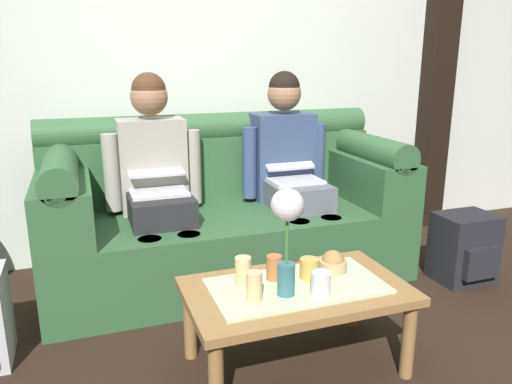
{
  "coord_description": "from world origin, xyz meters",
  "views": [
    {
      "loc": [
        -0.79,
        -1.6,
        1.29
      ],
      "look_at": [
        0.09,
        0.87,
        0.59
      ],
      "focal_mm": 34.76,
      "sensor_mm": 36.0,
      "label": 1
    }
  ],
  "objects_px": {
    "cup_near_left": "(243,271)",
    "cup_near_right": "(274,268)",
    "person_right": "(289,164)",
    "cup_far_left": "(254,286)",
    "couch": "(226,215)",
    "cup_far_right": "(321,284)",
    "cup_far_center": "(309,268)",
    "person_left": "(156,174)",
    "flower_vase": "(287,223)",
    "backpack_right": "(465,248)",
    "snack_bowl": "(333,263)",
    "coffee_table": "(296,297)"
  },
  "relations": [
    {
      "from": "cup_near_left",
      "to": "cup_near_right",
      "type": "distance_m",
      "value": 0.14
    },
    {
      "from": "person_right",
      "to": "cup_far_left",
      "type": "xyz_separation_m",
      "value": [
        -0.62,
        -1.11,
        -0.21
      ]
    },
    {
      "from": "couch",
      "to": "cup_far_right",
      "type": "bearing_deg",
      "value": -87.56
    },
    {
      "from": "couch",
      "to": "cup_far_center",
      "type": "height_order",
      "value": "couch"
    },
    {
      "from": "cup_far_center",
      "to": "person_left",
      "type": "bearing_deg",
      "value": 115.76
    },
    {
      "from": "flower_vase",
      "to": "cup_far_center",
      "type": "height_order",
      "value": "flower_vase"
    },
    {
      "from": "flower_vase",
      "to": "cup_far_right",
      "type": "distance_m",
      "value": 0.28
    },
    {
      "from": "couch",
      "to": "cup_near_left",
      "type": "distance_m",
      "value": 0.99
    },
    {
      "from": "flower_vase",
      "to": "cup_near_right",
      "type": "bearing_deg",
      "value": 87.25
    },
    {
      "from": "cup_far_center",
      "to": "backpack_right",
      "type": "distance_m",
      "value": 1.32
    },
    {
      "from": "person_left",
      "to": "backpack_right",
      "type": "xyz_separation_m",
      "value": [
        1.72,
        -0.59,
        -0.46
      ]
    },
    {
      "from": "couch",
      "to": "person_right",
      "type": "bearing_deg",
      "value": -0.39
    },
    {
      "from": "snack_bowl",
      "to": "coffee_table",
      "type": "bearing_deg",
      "value": -159.85
    },
    {
      "from": "person_right",
      "to": "coffee_table",
      "type": "height_order",
      "value": "person_right"
    },
    {
      "from": "coffee_table",
      "to": "backpack_right",
      "type": "distance_m",
      "value": 1.39
    },
    {
      "from": "couch",
      "to": "flower_vase",
      "type": "distance_m",
      "value": 1.16
    },
    {
      "from": "person_right",
      "to": "cup_far_left",
      "type": "bearing_deg",
      "value": -119.22
    },
    {
      "from": "couch",
      "to": "cup_far_right",
      "type": "height_order",
      "value": "couch"
    },
    {
      "from": "cup_far_left",
      "to": "backpack_right",
      "type": "relative_size",
      "value": 0.28
    },
    {
      "from": "coffee_table",
      "to": "cup_far_right",
      "type": "height_order",
      "value": "cup_far_right"
    },
    {
      "from": "person_left",
      "to": "cup_near_left",
      "type": "height_order",
      "value": "person_left"
    },
    {
      "from": "cup_near_left",
      "to": "backpack_right",
      "type": "distance_m",
      "value": 1.58
    },
    {
      "from": "cup_near_right",
      "to": "cup_far_center",
      "type": "xyz_separation_m",
      "value": [
        0.14,
        -0.04,
        -0.01
      ]
    },
    {
      "from": "coffee_table",
      "to": "person_right",
      "type": "bearing_deg",
      "value": 68.55
    },
    {
      "from": "couch",
      "to": "cup_far_left",
      "type": "xyz_separation_m",
      "value": [
        -0.21,
        -1.12,
        0.07
      ]
    },
    {
      "from": "person_left",
      "to": "cup_near_left",
      "type": "bearing_deg",
      "value": -78.08
    },
    {
      "from": "backpack_right",
      "to": "snack_bowl",
      "type": "bearing_deg",
      "value": -160.69
    },
    {
      "from": "couch",
      "to": "coffee_table",
      "type": "xyz_separation_m",
      "value": [
        0.0,
        -1.05,
        -0.05
      ]
    },
    {
      "from": "person_right",
      "to": "cup_near_left",
      "type": "bearing_deg",
      "value": -122.66
    },
    {
      "from": "flower_vase",
      "to": "cup_near_right",
      "type": "relative_size",
      "value": 4.12
    },
    {
      "from": "backpack_right",
      "to": "cup_far_center",
      "type": "bearing_deg",
      "value": -161.15
    },
    {
      "from": "flower_vase",
      "to": "cup_near_right",
      "type": "height_order",
      "value": "flower_vase"
    },
    {
      "from": "backpack_right",
      "to": "couch",
      "type": "bearing_deg",
      "value": 155.73
    },
    {
      "from": "snack_bowl",
      "to": "cup_far_left",
      "type": "distance_m",
      "value": 0.44
    },
    {
      "from": "cup_near_right",
      "to": "cup_far_right",
      "type": "height_order",
      "value": "cup_near_right"
    },
    {
      "from": "couch",
      "to": "person_left",
      "type": "relative_size",
      "value": 1.72
    },
    {
      "from": "backpack_right",
      "to": "cup_near_right",
      "type": "bearing_deg",
      "value": -164.54
    },
    {
      "from": "couch",
      "to": "snack_bowl",
      "type": "bearing_deg",
      "value": -77.93
    },
    {
      "from": "couch",
      "to": "flower_vase",
      "type": "height_order",
      "value": "couch"
    },
    {
      "from": "snack_bowl",
      "to": "cup_far_center",
      "type": "distance_m",
      "value": 0.14
    },
    {
      "from": "cup_near_right",
      "to": "cup_far_left",
      "type": "bearing_deg",
      "value": -133.95
    },
    {
      "from": "coffee_table",
      "to": "cup_far_left",
      "type": "relative_size",
      "value": 7.99
    },
    {
      "from": "flower_vase",
      "to": "snack_bowl",
      "type": "relative_size",
      "value": 3.48
    },
    {
      "from": "flower_vase",
      "to": "cup_near_left",
      "type": "relative_size",
      "value": 3.7
    },
    {
      "from": "person_right",
      "to": "cup_near_right",
      "type": "distance_m",
      "value": 1.1
    },
    {
      "from": "person_left",
      "to": "snack_bowl",
      "type": "relative_size",
      "value": 9.77
    },
    {
      "from": "snack_bowl",
      "to": "cup_near_left",
      "type": "xyz_separation_m",
      "value": [
        -0.42,
        0.01,
        0.02
      ]
    },
    {
      "from": "cup_near_left",
      "to": "backpack_right",
      "type": "bearing_deg",
      "value": 14.08
    },
    {
      "from": "person_left",
      "to": "coffee_table",
      "type": "relative_size",
      "value": 1.33
    },
    {
      "from": "couch",
      "to": "cup_near_left",
      "type": "bearing_deg",
      "value": -102.1
    }
  ]
}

